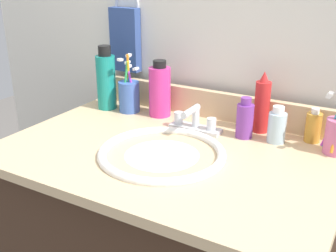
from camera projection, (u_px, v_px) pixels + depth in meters
countertop at (168, 155)px, 1.12m from camera, size 0.91×0.61×0.03m
backsplash at (213, 105)px, 1.34m from camera, size 0.91×0.02×0.09m
back_wall at (218, 161)px, 1.47m from camera, size 2.01×0.04×1.30m
towel_ring at (127, 4)px, 1.43m from camera, size 0.10×0.01×0.10m
hand_towel at (125, 40)px, 1.46m from camera, size 0.11×0.04×0.22m
sink_basin at (161, 165)px, 1.10m from camera, size 0.34×0.34×0.11m
faucet at (194, 122)px, 1.24m from camera, size 0.16×0.10×0.08m
bottle_oil_amber at (313, 127)px, 1.16m from camera, size 0.04×0.04×0.10m
bottle_spray_red at (262, 105)px, 1.21m from camera, size 0.05×0.05×0.18m
bottle_soap_pink at (160, 90)px, 1.35m from camera, size 0.07×0.07×0.18m
bottle_gel_clear at (277, 126)px, 1.16m from camera, size 0.05×0.05×0.11m
bottle_mouthwash_teal at (106, 80)px, 1.41m from camera, size 0.07×0.07×0.22m
bottle_cream_purple at (245, 120)px, 1.18m from camera, size 0.05×0.05×0.12m
cup_blue_plastic at (129, 95)px, 1.39m from camera, size 0.07×0.07×0.20m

